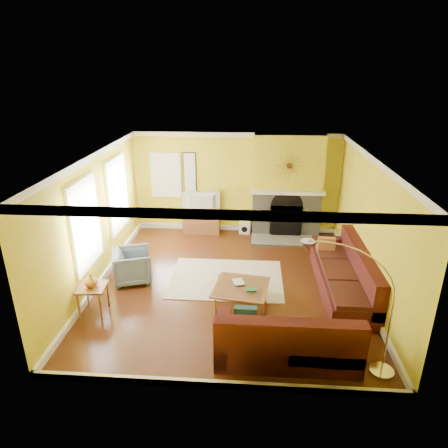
# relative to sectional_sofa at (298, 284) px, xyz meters

# --- Properties ---
(floor) EXTENTS (5.50, 6.00, 0.02)m
(floor) POSITION_rel_sectional_sofa_xyz_m (-1.34, 0.71, -0.46)
(floor) COLOR #5A2A12
(floor) RESTS_ON ground
(ceiling) EXTENTS (5.50, 6.00, 0.02)m
(ceiling) POSITION_rel_sectional_sofa_xyz_m (-1.34, 0.71, 2.26)
(ceiling) COLOR white
(ceiling) RESTS_ON ground
(wall_back) EXTENTS (5.50, 0.02, 2.70)m
(wall_back) POSITION_rel_sectional_sofa_xyz_m (-1.34, 3.72, 0.90)
(wall_back) COLOR yellow
(wall_back) RESTS_ON ground
(wall_front) EXTENTS (5.50, 0.02, 2.70)m
(wall_front) POSITION_rel_sectional_sofa_xyz_m (-1.34, -2.30, 0.90)
(wall_front) COLOR yellow
(wall_front) RESTS_ON ground
(wall_left) EXTENTS (0.02, 6.00, 2.70)m
(wall_left) POSITION_rel_sectional_sofa_xyz_m (-4.10, 0.71, 0.90)
(wall_left) COLOR yellow
(wall_left) RESTS_ON ground
(wall_right) EXTENTS (0.02, 6.00, 2.70)m
(wall_right) POSITION_rel_sectional_sofa_xyz_m (1.42, 0.71, 0.90)
(wall_right) COLOR yellow
(wall_right) RESTS_ON ground
(baseboard) EXTENTS (5.50, 6.00, 0.12)m
(baseboard) POSITION_rel_sectional_sofa_xyz_m (-1.34, 0.71, -0.39)
(baseboard) COLOR white
(baseboard) RESTS_ON floor
(crown_molding) EXTENTS (5.50, 6.00, 0.12)m
(crown_molding) POSITION_rel_sectional_sofa_xyz_m (-1.34, 0.71, 2.19)
(crown_molding) COLOR white
(crown_molding) RESTS_ON ceiling
(window_left_near) EXTENTS (0.06, 1.22, 1.72)m
(window_left_near) POSITION_rel_sectional_sofa_xyz_m (-4.06, 2.01, 1.05)
(window_left_near) COLOR white
(window_left_near) RESTS_ON wall_left
(window_left_far) EXTENTS (0.06, 1.22, 1.72)m
(window_left_far) POSITION_rel_sectional_sofa_xyz_m (-4.06, 0.11, 1.05)
(window_left_far) COLOR white
(window_left_far) RESTS_ON wall_left
(window_back) EXTENTS (0.82, 0.06, 1.22)m
(window_back) POSITION_rel_sectional_sofa_xyz_m (-3.24, 3.67, 1.10)
(window_back) COLOR white
(window_back) RESTS_ON wall_back
(wall_art) EXTENTS (0.34, 0.04, 1.14)m
(wall_art) POSITION_rel_sectional_sofa_xyz_m (-2.59, 3.68, 1.15)
(wall_art) COLOR white
(wall_art) RESTS_ON wall_back
(fireplace) EXTENTS (1.80, 0.40, 2.70)m
(fireplace) POSITION_rel_sectional_sofa_xyz_m (0.01, 3.51, 0.90)
(fireplace) COLOR gray
(fireplace) RESTS_ON floor
(mantel) EXTENTS (1.92, 0.22, 0.08)m
(mantel) POSITION_rel_sectional_sofa_xyz_m (0.01, 3.27, 0.80)
(mantel) COLOR white
(mantel) RESTS_ON fireplace
(hearth) EXTENTS (1.80, 0.70, 0.06)m
(hearth) POSITION_rel_sectional_sofa_xyz_m (0.01, 2.96, -0.42)
(hearth) COLOR gray
(hearth) RESTS_ON floor
(sunburst) EXTENTS (0.70, 0.04, 0.70)m
(sunburst) POSITION_rel_sectional_sofa_xyz_m (0.01, 3.28, 1.50)
(sunburst) COLOR olive
(sunburst) RESTS_ON fireplace
(rug) EXTENTS (2.40, 1.80, 0.02)m
(rug) POSITION_rel_sectional_sofa_xyz_m (-1.41, 0.87, -0.44)
(rug) COLOR beige
(rug) RESTS_ON floor
(sectional_sofa) EXTENTS (2.83, 3.99, 0.90)m
(sectional_sofa) POSITION_rel_sectional_sofa_xyz_m (0.00, 0.00, 0.00)
(sectional_sofa) COLOR #4B1818
(sectional_sofa) RESTS_ON floor
(coffee_table) EXTENTS (1.14, 1.14, 0.40)m
(coffee_table) POSITION_rel_sectional_sofa_xyz_m (-1.07, -0.07, -0.25)
(coffee_table) COLOR white
(coffee_table) RESTS_ON floor
(media_console) EXTENTS (1.00, 0.45, 0.55)m
(media_console) POSITION_rel_sectional_sofa_xyz_m (-2.27, 3.45, -0.17)
(media_console) COLOR brown
(media_console) RESTS_ON floor
(tv) EXTENTS (1.03, 0.23, 0.59)m
(tv) POSITION_rel_sectional_sofa_xyz_m (-2.27, 3.45, 0.39)
(tv) COLOR black
(tv) RESTS_ON media_console
(subwoofer) EXTENTS (0.30, 0.30, 0.30)m
(subwoofer) POSITION_rel_sectional_sofa_xyz_m (-1.09, 3.51, -0.30)
(subwoofer) COLOR white
(subwoofer) RESTS_ON floor
(armchair) EXTENTS (0.97, 0.96, 0.71)m
(armchair) POSITION_rel_sectional_sofa_xyz_m (-3.39, 0.67, -0.10)
(armchair) COLOR slate
(armchair) RESTS_ON floor
(side_table) EXTENTS (0.54, 0.54, 0.55)m
(side_table) POSITION_rel_sectional_sofa_xyz_m (-3.78, -0.55, -0.17)
(side_table) COLOR brown
(side_table) RESTS_ON floor
(vase) EXTENTS (0.30, 0.30, 0.25)m
(vase) POSITION_rel_sectional_sofa_xyz_m (-3.78, -0.55, 0.22)
(vase) COLOR #C47722
(vase) RESTS_ON side_table
(book) EXTENTS (0.27, 0.31, 0.03)m
(book) POSITION_rel_sectional_sofa_xyz_m (-1.22, 0.03, -0.04)
(book) COLOR white
(book) RESTS_ON coffee_table
(arc_lamp) EXTENTS (1.35, 0.36, 2.12)m
(arc_lamp) POSITION_rel_sectional_sofa_xyz_m (0.52, -1.79, 0.61)
(arc_lamp) COLOR silver
(arc_lamp) RESTS_ON floor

